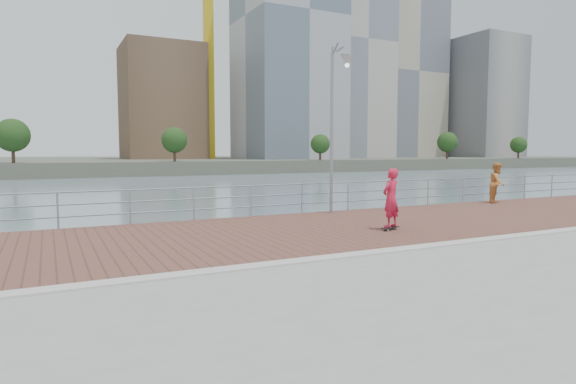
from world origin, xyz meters
name	(u,v)px	position (x,y,z in m)	size (l,w,h in m)	color
water	(329,349)	(0.00, 0.00, -2.00)	(400.00, 400.00, 0.00)	slate
brick_lane	(263,233)	(0.00, 3.60, 0.01)	(40.00, 6.80, 0.02)	brown
curb	(330,258)	(0.00, 0.00, 0.03)	(40.00, 0.40, 0.06)	#B7B5AD
far_shore	(71,164)	(0.00, 122.50, -0.75)	(320.00, 95.00, 2.50)	#4C5142
guardrail	(223,199)	(0.00, 7.00, 0.69)	(39.06, 0.06, 1.13)	#8C9EA8
street_lamp	(338,99)	(4.05, 6.07, 4.19)	(0.43, 1.25, 5.90)	gray
skateboard	(390,228)	(3.55, 2.40, 0.08)	(0.72, 0.40, 0.08)	black
skateboarder	(391,198)	(3.55, 2.40, 0.96)	(0.63, 0.41, 1.72)	red
bystander	(497,183)	(12.53, 6.20, 0.92)	(0.87, 0.68, 1.80)	#D7873F
tower_crane	(197,18)	(27.36, 104.00, 33.50)	(47.00, 2.00, 50.70)	gold
skyline	(208,54)	(29.95, 104.16, 25.48)	(233.00, 41.00, 66.65)	#ADA38E
shoreline_trees	(180,140)	(15.97, 77.00, 4.32)	(169.35, 5.13, 6.84)	#473323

